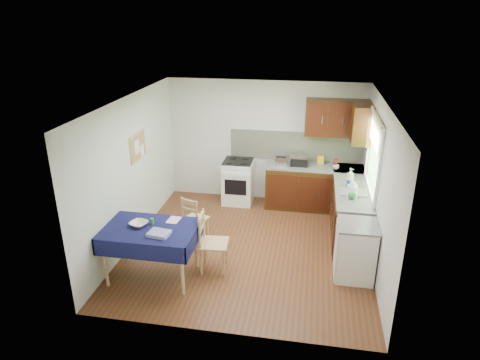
% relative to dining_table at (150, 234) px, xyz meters
% --- Properties ---
extents(floor, '(4.20, 4.20, 0.00)m').
position_rel_dining_table_xyz_m(floor, '(1.29, 1.07, -0.72)').
color(floor, '#503015').
rests_on(floor, ground).
extents(ceiling, '(4.00, 4.20, 0.02)m').
position_rel_dining_table_xyz_m(ceiling, '(1.29, 1.07, 1.78)').
color(ceiling, white).
rests_on(ceiling, wall_back).
extents(wall_back, '(4.00, 0.02, 2.50)m').
position_rel_dining_table_xyz_m(wall_back, '(1.29, 3.17, 0.53)').
color(wall_back, silver).
rests_on(wall_back, ground).
extents(wall_front, '(4.00, 0.02, 2.50)m').
position_rel_dining_table_xyz_m(wall_front, '(1.29, -1.03, 0.53)').
color(wall_front, silver).
rests_on(wall_front, ground).
extents(wall_left, '(0.02, 4.20, 2.50)m').
position_rel_dining_table_xyz_m(wall_left, '(-0.71, 1.07, 0.53)').
color(wall_left, silver).
rests_on(wall_left, ground).
extents(wall_right, '(0.02, 4.20, 2.50)m').
position_rel_dining_table_xyz_m(wall_right, '(3.29, 1.07, 0.53)').
color(wall_right, silver).
rests_on(wall_right, ground).
extents(base_cabinets, '(1.90, 2.30, 0.86)m').
position_rel_dining_table_xyz_m(base_cabinets, '(2.65, 2.33, -0.29)').
color(base_cabinets, black).
rests_on(base_cabinets, ground).
extents(worktop_back, '(1.90, 0.60, 0.04)m').
position_rel_dining_table_xyz_m(worktop_back, '(2.34, 2.87, 0.16)').
color(worktop_back, slate).
rests_on(worktop_back, base_cabinets).
extents(worktop_right, '(0.60, 1.70, 0.04)m').
position_rel_dining_table_xyz_m(worktop_right, '(2.99, 1.72, 0.16)').
color(worktop_right, slate).
rests_on(worktop_right, base_cabinets).
extents(worktop_corner, '(0.60, 0.60, 0.04)m').
position_rel_dining_table_xyz_m(worktop_corner, '(2.99, 2.87, 0.16)').
color(worktop_corner, slate).
rests_on(worktop_corner, base_cabinets).
extents(splashback, '(2.70, 0.02, 0.60)m').
position_rel_dining_table_xyz_m(splashback, '(1.94, 3.15, 0.48)').
color(splashback, beige).
rests_on(splashback, wall_back).
extents(upper_cabinets, '(1.20, 0.85, 0.70)m').
position_rel_dining_table_xyz_m(upper_cabinets, '(2.82, 2.87, 1.13)').
color(upper_cabinets, black).
rests_on(upper_cabinets, wall_back).
extents(stove, '(0.60, 0.61, 0.92)m').
position_rel_dining_table_xyz_m(stove, '(0.79, 2.87, -0.26)').
color(stove, white).
rests_on(stove, ground).
extents(window, '(0.04, 1.48, 1.26)m').
position_rel_dining_table_xyz_m(window, '(3.26, 1.77, 0.93)').
color(window, '#2B5322').
rests_on(window, wall_right).
extents(fridge, '(0.58, 0.60, 0.89)m').
position_rel_dining_table_xyz_m(fridge, '(2.99, 0.52, -0.28)').
color(fridge, white).
rests_on(fridge, ground).
extents(corkboard, '(0.04, 0.62, 0.47)m').
position_rel_dining_table_xyz_m(corkboard, '(-0.68, 1.37, 0.88)').
color(corkboard, tan).
rests_on(corkboard, wall_left).
extents(dining_table, '(1.36, 0.92, 0.82)m').
position_rel_dining_table_xyz_m(dining_table, '(0.00, 0.00, 0.00)').
color(dining_table, '#0D1137').
rests_on(dining_table, ground).
extents(chair_far, '(0.48, 0.48, 0.84)m').
position_rel_dining_table_xyz_m(chair_far, '(0.32, 1.15, -0.27)').
color(chair_far, tan).
rests_on(chair_far, ground).
extents(chair_near, '(0.46, 0.46, 0.96)m').
position_rel_dining_table_xyz_m(chair_near, '(0.82, 0.33, -0.21)').
color(chair_near, tan).
rests_on(chair_near, ground).
extents(toaster, '(0.24, 0.15, 0.18)m').
position_rel_dining_table_xyz_m(toaster, '(1.67, 2.81, 0.27)').
color(toaster, '#AEAEB2').
rests_on(toaster, worktop_back).
extents(sandwich_press, '(0.33, 0.29, 0.19)m').
position_rel_dining_table_xyz_m(sandwich_press, '(2.02, 2.87, 0.28)').
color(sandwich_press, black).
rests_on(sandwich_press, worktop_back).
extents(sauce_bottle, '(0.05, 0.05, 0.21)m').
position_rel_dining_table_xyz_m(sauce_bottle, '(2.73, 2.75, 0.29)').
color(sauce_bottle, red).
rests_on(sauce_bottle, worktop_back).
extents(yellow_packet, '(0.15, 0.12, 0.17)m').
position_rel_dining_table_xyz_m(yellow_packet, '(2.44, 3.00, 0.27)').
color(yellow_packet, gold).
rests_on(yellow_packet, worktop_back).
extents(dish_rack, '(0.45, 0.34, 0.21)m').
position_rel_dining_table_xyz_m(dish_rack, '(2.99, 1.64, 0.21)').
color(dish_rack, gray).
rests_on(dish_rack, worktop_right).
extents(kettle, '(0.17, 0.17, 0.29)m').
position_rel_dining_table_xyz_m(kettle, '(2.95, 1.44, 0.31)').
color(kettle, white).
rests_on(kettle, worktop_right).
extents(cup, '(0.15, 0.15, 0.09)m').
position_rel_dining_table_xyz_m(cup, '(2.74, 2.76, 0.23)').
color(cup, white).
rests_on(cup, worktop_back).
extents(soap_bottle_a, '(0.17, 0.17, 0.32)m').
position_rel_dining_table_xyz_m(soap_bottle_a, '(2.95, 1.97, 0.34)').
color(soap_bottle_a, white).
rests_on(soap_bottle_a, worktop_right).
extents(soap_bottle_b, '(0.11, 0.11, 0.17)m').
position_rel_dining_table_xyz_m(soap_bottle_b, '(2.94, 1.94, 0.27)').
color(soap_bottle_b, '#1D42AE').
rests_on(soap_bottle_b, worktop_right).
extents(soap_bottle_c, '(0.14, 0.14, 0.18)m').
position_rel_dining_table_xyz_m(soap_bottle_c, '(2.95, 1.38, 0.27)').
color(soap_bottle_c, '#248536').
rests_on(soap_bottle_c, worktop_right).
extents(plate_bowl, '(0.32, 0.32, 0.06)m').
position_rel_dining_table_xyz_m(plate_bowl, '(-0.18, 0.04, 0.14)').
color(plate_bowl, '#F2E0C6').
rests_on(plate_bowl, dining_table).
extents(book, '(0.19, 0.25, 0.02)m').
position_rel_dining_table_xyz_m(book, '(0.18, 0.28, 0.11)').
color(book, white).
rests_on(book, dining_table).
extents(spice_jar, '(0.05, 0.05, 0.10)m').
position_rel_dining_table_xyz_m(spice_jar, '(-0.00, 0.12, 0.15)').
color(spice_jar, green).
rests_on(spice_jar, dining_table).
extents(tea_towel, '(0.33, 0.27, 0.05)m').
position_rel_dining_table_xyz_m(tea_towel, '(0.21, -0.18, 0.13)').
color(tea_towel, '#293A98').
rests_on(tea_towel, dining_table).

